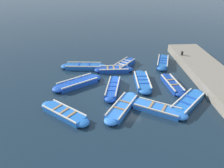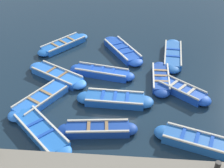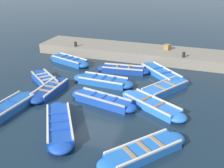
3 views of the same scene
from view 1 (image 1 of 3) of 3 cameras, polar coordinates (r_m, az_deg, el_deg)
name	(u,v)px [view 1 (image 1 of 3)]	position (r m, az deg, el deg)	size (l,w,h in m)	color
ground_plane	(124,85)	(16.44, 3.24, -0.29)	(120.00, 120.00, 0.00)	#162838
boat_outer_right	(122,107)	(13.66, 2.61, -6.10)	(2.66, 3.72, 0.40)	blue
boat_stern_in	(157,109)	(13.81, 11.73, -6.38)	(3.64, 2.71, 0.39)	blue
boat_bow_out	(84,66)	(19.20, -7.43, 4.57)	(4.04, 1.26, 0.41)	#1E59AD
boat_centre	(114,70)	(18.43, 0.46, 3.78)	(3.29, 0.90, 0.42)	navy
boat_mid_row	(188,102)	(14.94, 19.15, -4.54)	(3.46, 3.45, 0.39)	blue
boat_alongside	(124,64)	(19.43, 3.26, 5.15)	(2.56, 2.95, 0.45)	#1947B7
boat_outer_left	(113,88)	(15.61, 0.21, -1.09)	(1.43, 3.69, 0.45)	#1947B7
boat_broadside	(172,84)	(16.74, 15.43, -0.09)	(1.07, 3.47, 0.42)	navy
boat_end_of_row	(77,83)	(16.53, -9.01, 0.27)	(3.83, 2.86, 0.42)	#1947B7
boat_tucked	(142,82)	(16.68, 7.93, 0.63)	(1.11, 3.75, 0.42)	#1E59AD
boat_far_corner	(64,113)	(13.45, -12.36, -7.47)	(3.41, 3.06, 0.40)	blue
boat_drifting	(163,62)	(20.34, 13.11, 5.54)	(1.89, 3.61, 0.45)	#1E59AD
quay_wall	(214,78)	(18.38, 25.03, 1.41)	(2.96, 13.96, 0.71)	gray
bollard_north	(182,53)	(21.00, 17.85, 7.66)	(0.20, 0.20, 0.35)	black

